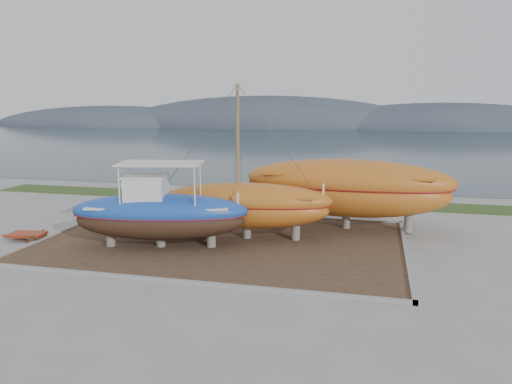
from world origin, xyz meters
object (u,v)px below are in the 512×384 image
(white_dinghy, at_px, (129,220))
(orange_bare_hull, at_px, (347,195))
(blue_caique, at_px, (160,205))
(orange_sailboat, at_px, (247,163))
(red_trailer, at_px, (27,237))

(white_dinghy, height_order, orange_bare_hull, orange_bare_hull)
(blue_caique, xyz_separation_m, orange_sailboat, (3.73, 2.53, 1.87))
(orange_sailboat, bearing_deg, blue_caique, -151.14)
(orange_sailboat, bearing_deg, orange_bare_hull, 28.48)
(orange_bare_hull, bearing_deg, orange_sailboat, -144.16)
(blue_caique, height_order, red_trailer, blue_caique)
(blue_caique, xyz_separation_m, white_dinghy, (-3.04, 2.53, -1.51))
(orange_sailboat, bearing_deg, red_trailer, -170.34)
(orange_bare_hull, bearing_deg, red_trailer, -156.58)
(orange_bare_hull, relative_size, red_trailer, 4.36)
(orange_bare_hull, bearing_deg, blue_caique, -143.99)
(white_dinghy, height_order, red_trailer, white_dinghy)
(white_dinghy, relative_size, orange_sailboat, 0.43)
(blue_caique, height_order, orange_bare_hull, blue_caique)
(white_dinghy, relative_size, red_trailer, 1.42)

